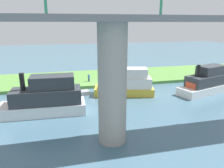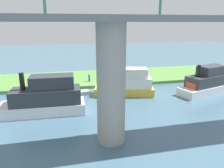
{
  "view_description": "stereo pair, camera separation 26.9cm",
  "coord_description": "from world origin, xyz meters",
  "px_view_note": "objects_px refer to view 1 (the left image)",
  "views": [
    {
      "loc": [
        6.09,
        33.82,
        10.34
      ],
      "look_at": [
        -0.92,
        5.0,
        2.0
      ],
      "focal_mm": 34.9,
      "sensor_mm": 36.0,
      "label": 1
    },
    {
      "loc": [
        5.83,
        33.89,
        10.34
      ],
      "look_at": [
        -0.92,
        5.0,
        2.0
      ],
      "focal_mm": 34.9,
      "sensor_mm": 36.0,
      "label": 2
    }
  ],
  "objects_px": {
    "skiff_small": "(28,100)",
    "pontoon_yellow": "(126,84)",
    "mooring_post": "(126,79)",
    "motorboat_red": "(75,93)",
    "riverboat_paddlewheel": "(206,82)",
    "marker_buoy": "(120,132)",
    "motorboat_white": "(45,99)",
    "bridge_pylon": "(112,85)",
    "person_on_bank": "(89,78)"
  },
  "relations": [
    {
      "from": "riverboat_paddlewheel",
      "to": "motorboat_red",
      "type": "height_order",
      "value": "riverboat_paddlewheel"
    },
    {
      "from": "marker_buoy",
      "to": "motorboat_white",
      "type": "bearing_deg",
      "value": -44.18
    },
    {
      "from": "pontoon_yellow",
      "to": "motorboat_red",
      "type": "distance_m",
      "value": 7.56
    },
    {
      "from": "riverboat_paddlewheel",
      "to": "motorboat_red",
      "type": "relative_size",
      "value": 2.27
    },
    {
      "from": "motorboat_white",
      "to": "motorboat_red",
      "type": "height_order",
      "value": "motorboat_white"
    },
    {
      "from": "bridge_pylon",
      "to": "mooring_post",
      "type": "xyz_separation_m",
      "value": [
        -6.73,
        -17.29,
        -4.21
      ]
    },
    {
      "from": "mooring_post",
      "to": "riverboat_paddlewheel",
      "type": "xyz_separation_m",
      "value": [
        -10.5,
        6.93,
        0.67
      ]
    },
    {
      "from": "mooring_post",
      "to": "skiff_small",
      "type": "bearing_deg",
      "value": 20.37
    },
    {
      "from": "bridge_pylon",
      "to": "pontoon_yellow",
      "type": "height_order",
      "value": "bridge_pylon"
    },
    {
      "from": "person_on_bank",
      "to": "skiff_small",
      "type": "distance_m",
      "value": 11.97
    },
    {
      "from": "skiff_small",
      "to": "motorboat_white",
      "type": "bearing_deg",
      "value": 123.38
    },
    {
      "from": "skiff_small",
      "to": "motorboat_white",
      "type": "xyz_separation_m",
      "value": [
        -2.49,
        3.79,
        1.24
      ]
    },
    {
      "from": "mooring_post",
      "to": "pontoon_yellow",
      "type": "relative_size",
      "value": 0.11
    },
    {
      "from": "mooring_post",
      "to": "riverboat_paddlewheel",
      "type": "relative_size",
      "value": 0.11
    },
    {
      "from": "motorboat_white",
      "to": "motorboat_red",
      "type": "xyz_separation_m",
      "value": [
        -3.87,
        -5.7,
        -1.39
      ]
    },
    {
      "from": "motorboat_red",
      "to": "mooring_post",
      "type": "bearing_deg",
      "value": -157.18
    },
    {
      "from": "skiff_small",
      "to": "bridge_pylon",
      "type": "bearing_deg",
      "value": 126.74
    },
    {
      "from": "pontoon_yellow",
      "to": "motorboat_red",
      "type": "xyz_separation_m",
      "value": [
        7.37,
        -1.21,
        -1.17
      ]
    },
    {
      "from": "bridge_pylon",
      "to": "motorboat_red",
      "type": "distance_m",
      "value": 14.49
    },
    {
      "from": "mooring_post",
      "to": "riverboat_paddlewheel",
      "type": "distance_m",
      "value": 12.6
    },
    {
      "from": "bridge_pylon",
      "to": "marker_buoy",
      "type": "relative_size",
      "value": 20.86
    },
    {
      "from": "pontoon_yellow",
      "to": "skiff_small",
      "type": "bearing_deg",
      "value": 2.92
    },
    {
      "from": "riverboat_paddlewheel",
      "to": "mooring_post",
      "type": "bearing_deg",
      "value": -33.43
    },
    {
      "from": "person_on_bank",
      "to": "riverboat_paddlewheel",
      "type": "xyz_separation_m",
      "value": [
        -16.71,
        8.91,
        0.48
      ]
    },
    {
      "from": "pontoon_yellow",
      "to": "marker_buoy",
      "type": "distance_m",
      "value": 12.19
    },
    {
      "from": "person_on_bank",
      "to": "marker_buoy",
      "type": "distance_m",
      "value": 18.4
    },
    {
      "from": "mooring_post",
      "to": "skiff_small",
      "type": "height_order",
      "value": "skiff_small"
    },
    {
      "from": "marker_buoy",
      "to": "riverboat_paddlewheel",
      "type": "bearing_deg",
      "value": -149.83
    },
    {
      "from": "riverboat_paddlewheel",
      "to": "pontoon_yellow",
      "type": "relative_size",
      "value": 1.03
    },
    {
      "from": "skiff_small",
      "to": "pontoon_yellow",
      "type": "bearing_deg",
      "value": -177.08
    },
    {
      "from": "bridge_pylon",
      "to": "riverboat_paddlewheel",
      "type": "bearing_deg",
      "value": -149.0
    },
    {
      "from": "motorboat_white",
      "to": "mooring_post",
      "type": "bearing_deg",
      "value": -143.61
    },
    {
      "from": "mooring_post",
      "to": "motorboat_white",
      "type": "xyz_separation_m",
      "value": [
        12.88,
        9.49,
        0.84
      ]
    },
    {
      "from": "pontoon_yellow",
      "to": "bridge_pylon",
      "type": "bearing_deg",
      "value": 67.51
    },
    {
      "from": "skiff_small",
      "to": "motorboat_red",
      "type": "distance_m",
      "value": 6.65
    },
    {
      "from": "mooring_post",
      "to": "pontoon_yellow",
      "type": "height_order",
      "value": "pontoon_yellow"
    },
    {
      "from": "person_on_bank",
      "to": "motorboat_white",
      "type": "height_order",
      "value": "motorboat_white"
    },
    {
      "from": "pontoon_yellow",
      "to": "motorboat_red",
      "type": "relative_size",
      "value": 2.2
    },
    {
      "from": "bridge_pylon",
      "to": "motorboat_red",
      "type": "xyz_separation_m",
      "value": [
        2.28,
        -13.5,
        -4.75
      ]
    },
    {
      "from": "person_on_bank",
      "to": "mooring_post",
      "type": "relative_size",
      "value": 1.37
    },
    {
      "from": "riverboat_paddlewheel",
      "to": "skiff_small",
      "type": "distance_m",
      "value": 25.93
    },
    {
      "from": "skiff_small",
      "to": "marker_buoy",
      "type": "height_order",
      "value": "skiff_small"
    },
    {
      "from": "riverboat_paddlewheel",
      "to": "pontoon_yellow",
      "type": "xyz_separation_m",
      "value": [
        12.15,
        -1.93,
        -0.05
      ]
    },
    {
      "from": "pontoon_yellow",
      "to": "marker_buoy",
      "type": "bearing_deg",
      "value": 70.06
    },
    {
      "from": "riverboat_paddlewheel",
      "to": "marker_buoy",
      "type": "distance_m",
      "value": 18.88
    },
    {
      "from": "bridge_pylon",
      "to": "skiff_small",
      "type": "relative_size",
      "value": 1.93
    },
    {
      "from": "motorboat_white",
      "to": "marker_buoy",
      "type": "distance_m",
      "value": 10.03
    },
    {
      "from": "motorboat_white",
      "to": "marker_buoy",
      "type": "xyz_separation_m",
      "value": [
        -7.1,
        6.9,
        -1.6
      ]
    },
    {
      "from": "skiff_small",
      "to": "motorboat_white",
      "type": "height_order",
      "value": "motorboat_white"
    },
    {
      "from": "riverboat_paddlewheel",
      "to": "motorboat_red",
      "type": "bearing_deg",
      "value": -9.15
    }
  ]
}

